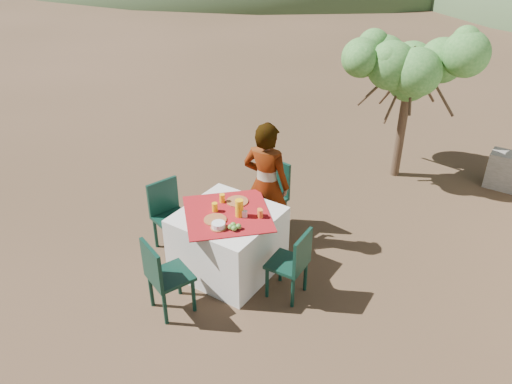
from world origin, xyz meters
TOP-DOWN VIEW (x-y plane):
  - ground at (0.00, 0.00)m, footprint 160.00×160.00m
  - table at (0.26, -0.46)m, footprint 1.30×1.30m
  - chair_far at (0.20, 0.51)m, footprint 0.49×0.49m
  - chair_near at (0.14, -1.40)m, footprint 0.52×0.52m
  - chair_left at (-0.61, -0.49)m, footprint 0.50×0.50m
  - chair_right at (1.11, -0.47)m, footprint 0.40×0.40m
  - person at (0.31, 0.26)m, footprint 0.64×0.47m
  - shrub_tree at (1.11, 2.95)m, footprint 1.75×1.71m
  - plate_far at (0.21, -0.20)m, footprint 0.26×0.26m
  - plate_near at (0.23, -0.65)m, footprint 0.25×0.25m
  - glass_far at (0.07, -0.30)m, footprint 0.06×0.06m
  - glass_near at (0.12, -0.50)m, footprint 0.06×0.06m
  - juice_pitcher at (0.40, -0.43)m, footprint 0.09×0.09m
  - bowl_plate at (0.35, -0.75)m, footprint 0.17×0.17m
  - white_bowl at (0.35, -0.75)m, footprint 0.15×0.15m
  - jar_left at (0.61, -0.33)m, footprint 0.06×0.06m
  - jar_right at (0.58, -0.30)m, footprint 0.05×0.05m
  - napkin_holder at (0.46, -0.42)m, footprint 0.07×0.05m
  - fruit_cluster at (0.50, -0.67)m, footprint 0.12×0.12m

SIDE VIEW (x-z plane):
  - ground at x=0.00m, z-range 0.00..0.00m
  - table at x=0.26m, z-range 0.00..0.76m
  - chair_right at x=1.11m, z-range 0.05..0.87m
  - chair_near at x=0.14m, z-range 0.05..0.92m
  - chair_left at x=-0.61m, z-range 0.05..0.92m
  - chair_far at x=0.20m, z-range 0.05..1.01m
  - bowl_plate at x=0.35m, z-range 0.76..0.77m
  - plate_far at x=0.21m, z-range 0.76..0.78m
  - plate_near at x=0.23m, z-range 0.76..0.78m
  - fruit_cluster at x=0.50m, z-range 0.76..0.82m
  - white_bowl at x=0.35m, z-range 0.77..0.83m
  - person at x=0.31m, z-range 0.00..1.60m
  - napkin_holder at x=0.46m, z-range 0.76..0.84m
  - jar_right at x=0.58m, z-range 0.76..0.85m
  - jar_left at x=0.61m, z-range 0.76..0.86m
  - glass_far at x=0.07m, z-range 0.76..0.86m
  - glass_near at x=0.12m, z-range 0.76..0.87m
  - juice_pitcher at x=0.40m, z-range 0.76..0.96m
  - shrub_tree at x=1.11m, z-range 0.60..2.65m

